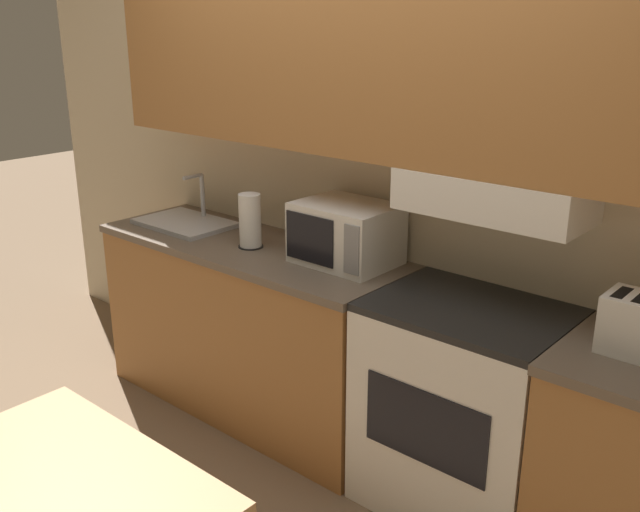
{
  "coord_description": "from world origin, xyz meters",
  "views": [
    {
      "loc": [
        1.79,
        -2.55,
        1.95
      ],
      "look_at": [
        0.05,
        -0.54,
        1.04
      ],
      "focal_mm": 40.0,
      "sensor_mm": 36.0,
      "label": 1
    }
  ],
  "objects": [
    {
      "name": "lower_counter_main",
      "position": [
        -0.62,
        -0.29,
        0.45
      ],
      "size": [
        1.66,
        0.59,
        0.89
      ],
      "color": "#A36B38",
      "rests_on": "ground_plane"
    },
    {
      "name": "ground_plane",
      "position": [
        0.0,
        0.0,
        0.0
      ],
      "size": [
        16.0,
        16.0,
        0.0
      ],
      "primitive_type": "plane",
      "color": "#7F664C"
    },
    {
      "name": "stove_range",
      "position": [
        0.59,
        -0.28,
        0.45
      ],
      "size": [
        0.75,
        0.57,
        0.89
      ],
      "color": "white",
      "rests_on": "ground_plane"
    },
    {
      "name": "lower_counter_right_stub",
      "position": [
        1.21,
        -0.29,
        0.45
      ],
      "size": [
        0.49,
        0.59,
        0.89
      ],
      "color": "#A36B38",
      "rests_on": "ground_plane"
    },
    {
      "name": "wall_back",
      "position": [
        0.02,
        -0.07,
        1.48
      ],
      "size": [
        5.29,
        0.38,
        2.55
      ],
      "color": "beige",
      "rests_on": "ground_plane"
    },
    {
      "name": "sink_basin",
      "position": [
        -1.11,
        -0.29,
        0.91
      ],
      "size": [
        0.5,
        0.34,
        0.26
      ],
      "color": "#B7BABF",
      "rests_on": "lower_counter_main"
    },
    {
      "name": "paper_towel_roll",
      "position": [
        -0.58,
        -0.32,
        1.02
      ],
      "size": [
        0.12,
        0.12,
        0.26
      ],
      "color": "black",
      "rests_on": "lower_counter_main"
    },
    {
      "name": "microwave",
      "position": [
        -0.09,
        -0.2,
        1.03
      ],
      "size": [
        0.43,
        0.34,
        0.27
      ],
      "color": "white",
      "rests_on": "lower_counter_main"
    }
  ]
}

